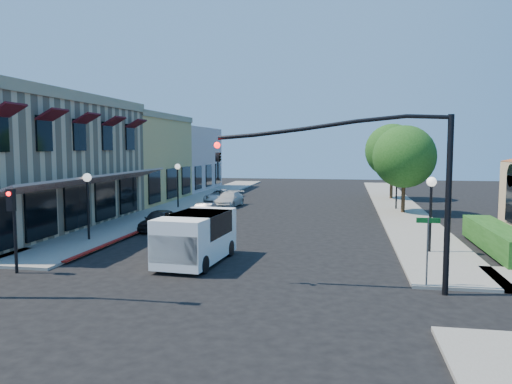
% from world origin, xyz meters
% --- Properties ---
extents(ground, '(120.00, 120.00, 0.00)m').
position_xyz_m(ground, '(0.00, 0.00, 0.00)').
color(ground, black).
rests_on(ground, ground).
extents(sidewalk_left, '(3.50, 50.00, 0.12)m').
position_xyz_m(sidewalk_left, '(-8.75, 27.00, 0.06)').
color(sidewalk_left, gray).
rests_on(sidewalk_left, ground).
extents(sidewalk_right, '(3.50, 50.00, 0.12)m').
position_xyz_m(sidewalk_right, '(8.75, 27.00, 0.06)').
color(sidewalk_right, gray).
rests_on(sidewalk_right, ground).
extents(curb_red_strip, '(0.25, 10.00, 0.06)m').
position_xyz_m(curb_red_strip, '(-6.90, 8.00, 0.00)').
color(curb_red_strip, maroon).
rests_on(curb_red_strip, ground).
extents(corner_brick_building, '(11.77, 18.20, 8.10)m').
position_xyz_m(corner_brick_building, '(-15.45, 11.00, 4.01)').
color(corner_brick_building, tan).
rests_on(corner_brick_building, ground).
extents(yellow_stucco_building, '(10.00, 12.00, 7.60)m').
position_xyz_m(yellow_stucco_building, '(-15.50, 26.00, 3.80)').
color(yellow_stucco_building, tan).
rests_on(yellow_stucco_building, ground).
extents(pink_stucco_building, '(10.00, 12.00, 7.00)m').
position_xyz_m(pink_stucco_building, '(-15.50, 38.00, 3.50)').
color(pink_stucco_building, '#CCA49A').
rests_on(pink_stucco_building, ground).
extents(hedge, '(1.40, 8.00, 1.10)m').
position_xyz_m(hedge, '(11.70, 9.00, 0.00)').
color(hedge, '#184614').
rests_on(hedge, ground).
extents(street_tree_a, '(4.56, 4.56, 6.48)m').
position_xyz_m(street_tree_a, '(8.80, 22.00, 4.19)').
color(street_tree_a, '#332214').
rests_on(street_tree_a, ground).
extents(street_tree_b, '(4.94, 4.94, 7.02)m').
position_xyz_m(street_tree_b, '(8.80, 32.00, 4.54)').
color(street_tree_b, '#332214').
rests_on(street_tree_b, ground).
extents(signal_mast_arm, '(8.01, 0.39, 6.00)m').
position_xyz_m(signal_mast_arm, '(5.86, 1.50, 4.09)').
color(signal_mast_arm, black).
rests_on(signal_mast_arm, ground).
extents(secondary_signal, '(0.28, 0.42, 3.32)m').
position_xyz_m(secondary_signal, '(-8.00, 1.41, 2.32)').
color(secondary_signal, black).
rests_on(secondary_signal, ground).
extents(street_name_sign, '(0.80, 0.06, 2.50)m').
position_xyz_m(street_name_sign, '(7.50, 2.20, 1.70)').
color(street_name_sign, '#595B5E').
rests_on(street_name_sign, ground).
extents(lamppost_left_near, '(0.44, 0.44, 3.57)m').
position_xyz_m(lamppost_left_near, '(-8.50, 8.00, 2.74)').
color(lamppost_left_near, black).
rests_on(lamppost_left_near, ground).
extents(lamppost_left_far, '(0.44, 0.44, 3.57)m').
position_xyz_m(lamppost_left_far, '(-8.50, 22.00, 2.74)').
color(lamppost_left_far, black).
rests_on(lamppost_left_far, ground).
extents(lamppost_right_near, '(0.44, 0.44, 3.57)m').
position_xyz_m(lamppost_right_near, '(8.50, 8.00, 2.74)').
color(lamppost_right_near, black).
rests_on(lamppost_right_near, ground).
extents(lamppost_right_far, '(0.44, 0.44, 3.57)m').
position_xyz_m(lamppost_right_far, '(8.50, 24.00, 2.74)').
color(lamppost_right_far, black).
rests_on(lamppost_right_far, ground).
extents(white_van, '(2.45, 4.94, 2.12)m').
position_xyz_m(white_van, '(-1.56, 4.37, 1.23)').
color(white_van, white).
rests_on(white_van, ground).
extents(parked_car_a, '(1.55, 3.62, 1.22)m').
position_xyz_m(parked_car_a, '(-6.20, 12.00, 0.61)').
color(parked_car_a, black).
rests_on(parked_car_a, ground).
extents(parked_car_b, '(1.17, 3.30, 1.08)m').
position_xyz_m(parked_car_b, '(-4.80, 16.68, 0.54)').
color(parked_car_b, gray).
rests_on(parked_car_b, ground).
extents(parked_car_c, '(2.04, 4.30, 1.21)m').
position_xyz_m(parked_car_c, '(-4.80, 23.92, 0.61)').
color(parked_car_c, silver).
rests_on(parked_car_c, ground).
extents(parked_car_d, '(2.05, 4.45, 1.24)m').
position_xyz_m(parked_car_d, '(-6.10, 26.00, 0.62)').
color(parked_car_d, '#B7BABD').
rests_on(parked_car_d, ground).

